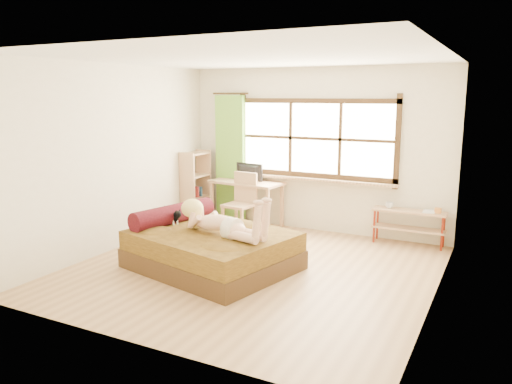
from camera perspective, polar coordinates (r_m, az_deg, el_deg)
The scene contains 18 objects.
floor at distance 6.62m, azimuth -0.39°, elevation -8.86°, with size 4.50×4.50×0.00m, color #9E754C.
ceiling at distance 6.25m, azimuth -0.42°, elevation 15.13°, with size 4.50×4.50×0.00m, color white.
wall_back at distance 8.34m, azimuth 6.76°, elevation 4.74°, with size 4.50×4.50×0.00m, color silver.
wall_front at distance 4.45m, azimuth -13.89°, elevation -1.02°, with size 4.50×4.50×0.00m, color silver.
wall_left at distance 7.59m, azimuth -15.69°, elevation 3.78°, with size 4.50×4.50×0.00m, color silver.
wall_right at distance 5.63m, azimuth 20.35°, elevation 1.11°, with size 4.50×4.50×0.00m, color silver.
window at distance 8.30m, azimuth 6.72°, elevation 5.81°, with size 2.80×0.16×1.46m.
curtain at distance 8.91m, azimuth -2.94°, elevation 3.90°, with size 0.55×0.10×2.20m, color #508825.
bed at distance 6.67m, azimuth -5.30°, elevation -6.35°, with size 2.28×1.99×0.75m.
woman at distance 6.38m, azimuth -4.18°, elevation -2.28°, with size 1.38×0.39×0.59m, color #E4B193, non-canonical shape.
kitten at distance 7.02m, azimuth -9.62°, elevation -2.67°, with size 0.30×0.12×0.24m, color black, non-canonical shape.
desk at distance 8.63m, azimuth -1.11°, elevation 0.56°, with size 1.32×0.71×0.79m.
monitor at distance 8.63m, azimuth -0.96°, elevation 2.28°, with size 0.53×0.07×0.30m, color black.
chair at distance 8.29m, azimuth -1.61°, elevation -0.82°, with size 0.49×0.49×0.99m.
pipe_shelf at distance 7.92m, azimuth 17.16°, elevation -3.02°, with size 1.09×0.28×0.61m.
cup at distance 7.93m, azimuth 15.02°, elevation -1.46°, with size 0.12×0.12×0.09m, color gray.
book at distance 7.86m, azimuth 18.57°, elevation -2.07°, with size 0.17×0.24×0.02m, color gray.
bookshelf at distance 8.99m, azimuth -6.91°, elevation 0.64°, with size 0.32×0.56×1.27m.
Camera 1 is at (2.87, -5.53, 2.25)m, focal length 35.00 mm.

